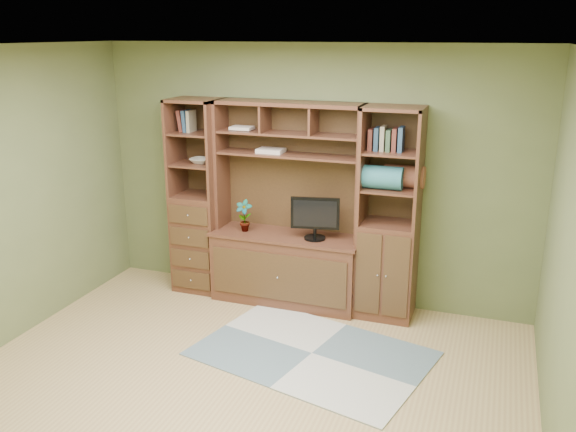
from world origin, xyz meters
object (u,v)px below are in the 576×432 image
at_px(right_tower, 389,215).
at_px(monitor, 315,211).
at_px(center_hutch, 286,206).
at_px(left_tower, 198,197).

height_order(right_tower, monitor, right_tower).
distance_m(center_hutch, monitor, 0.32).
height_order(left_tower, right_tower, same).
height_order(left_tower, monitor, left_tower).
bearing_deg(center_hutch, right_tower, 2.23).
distance_m(center_hutch, right_tower, 1.03).
bearing_deg(monitor, left_tower, 165.22).
distance_m(center_hutch, left_tower, 1.00).
bearing_deg(left_tower, right_tower, 0.00).
bearing_deg(right_tower, left_tower, 180.00).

